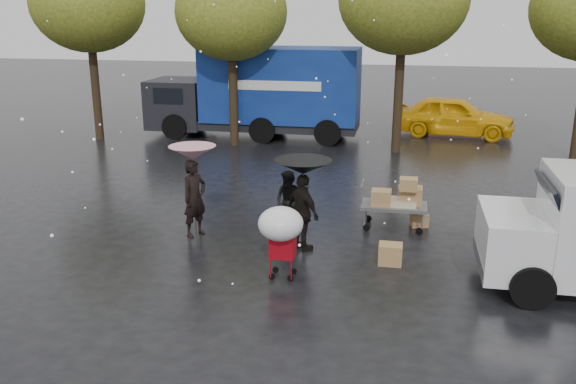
% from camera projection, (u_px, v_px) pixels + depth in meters
% --- Properties ---
extents(ground, '(90.00, 90.00, 0.00)m').
position_uv_depth(ground, '(263.00, 251.00, 12.95)').
color(ground, black).
rests_on(ground, ground).
extents(person_pink, '(0.68, 0.76, 1.75)m').
position_uv_depth(person_pink, '(195.00, 198.00, 13.59)').
color(person_pink, black).
rests_on(person_pink, ground).
extents(person_middle, '(0.86, 0.77, 1.44)m').
position_uv_depth(person_middle, '(289.00, 202.00, 13.83)').
color(person_middle, black).
rests_on(person_middle, ground).
extents(person_black, '(0.99, 0.96, 1.66)m').
position_uv_depth(person_black, '(303.00, 213.00, 12.77)').
color(person_black, black).
rests_on(person_black, ground).
extents(umbrella_pink, '(1.04, 1.04, 2.07)m').
position_uv_depth(umbrella_pink, '(192.00, 153.00, 13.29)').
color(umbrella_pink, '#4C4C4C').
rests_on(umbrella_pink, ground).
extents(umbrella_black, '(1.20, 1.20, 1.97)m').
position_uv_depth(umbrella_black, '(303.00, 167.00, 12.48)').
color(umbrella_black, '#4C4C4C').
rests_on(umbrella_black, ground).
extents(vendor_cart, '(1.52, 0.80, 1.27)m').
position_uv_depth(vendor_cart, '(398.00, 199.00, 14.04)').
color(vendor_cart, slate).
rests_on(vendor_cart, ground).
extents(shopping_cart, '(0.84, 0.84, 1.46)m').
position_uv_depth(shopping_cart, '(281.00, 227.00, 11.23)').
color(shopping_cart, '#A90915').
rests_on(shopping_cart, ground).
extents(blue_truck, '(8.30, 2.60, 3.50)m').
position_uv_depth(blue_truck, '(260.00, 93.00, 23.88)').
color(blue_truck, navy).
rests_on(blue_truck, ground).
extents(box_ground_near, '(0.47, 0.38, 0.42)m').
position_uv_depth(box_ground_near, '(390.00, 254.00, 12.22)').
color(box_ground_near, olive).
rests_on(box_ground_near, ground).
extents(box_ground_far, '(0.46, 0.39, 0.31)m').
position_uv_depth(box_ground_far, '(419.00, 220.00, 14.36)').
color(box_ground_far, olive).
rests_on(box_ground_far, ground).
extents(yellow_taxi, '(4.90, 2.41, 1.61)m').
position_uv_depth(yellow_taxi, '(454.00, 116.00, 24.33)').
color(yellow_taxi, '#FAB70D').
rests_on(yellow_taxi, ground).
extents(tree_row, '(21.60, 4.40, 7.12)m').
position_uv_depth(tree_row, '(316.00, 5.00, 20.96)').
color(tree_row, black).
rests_on(tree_row, ground).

